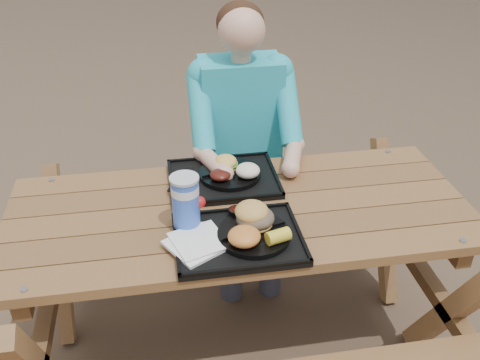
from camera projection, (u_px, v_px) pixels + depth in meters
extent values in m
plane|color=#999999|center=(240.00, 342.00, 2.47)|extent=(60.00, 60.00, 0.00)
cube|color=black|center=(238.00, 240.00, 1.89)|extent=(0.45, 0.35, 0.02)
cube|color=black|center=(223.00, 180.00, 2.24)|extent=(0.45, 0.35, 0.02)
cylinder|color=black|center=(254.00, 235.00, 1.89)|extent=(0.26, 0.26, 0.02)
cylinder|color=black|center=(230.00, 174.00, 2.24)|extent=(0.26, 0.26, 0.02)
cube|color=white|center=(196.00, 244.00, 1.84)|extent=(0.24, 0.24, 0.02)
cylinder|color=blue|center=(186.00, 204.00, 1.89)|extent=(0.10, 0.10, 0.20)
cylinder|color=#320905|center=(236.00, 213.00, 1.99)|extent=(0.06, 0.06, 0.03)
cylinder|color=yellow|center=(249.00, 213.00, 1.98)|extent=(0.06, 0.06, 0.03)
ellipsoid|color=orange|center=(244.00, 236.00, 1.82)|extent=(0.11, 0.11, 0.06)
cube|color=black|center=(185.00, 179.00, 2.22)|extent=(0.09, 0.18, 0.01)
ellipsoid|color=#4A150E|center=(220.00, 175.00, 2.18)|extent=(0.09, 0.09, 0.04)
ellipsoid|color=white|center=(248.00, 171.00, 2.19)|extent=(0.10, 0.10, 0.06)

